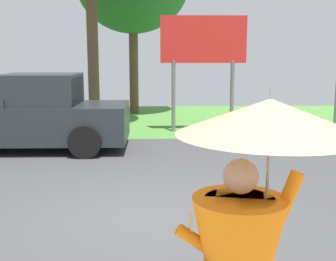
% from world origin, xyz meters
% --- Properties ---
extents(ground_plane, '(40.00, 22.00, 0.20)m').
position_xyz_m(ground_plane, '(0.00, 2.95, -0.05)').
color(ground_plane, '#424244').
extents(monk_pedestrian, '(1.15, 1.15, 2.13)m').
position_xyz_m(monk_pedestrian, '(0.68, -3.50, 1.16)').
color(monk_pedestrian, orange).
rests_on(monk_pedestrian, ground_plane).
extents(pickup_truck, '(5.20, 2.28, 1.88)m').
position_xyz_m(pickup_truck, '(-3.17, 4.73, 0.87)').
color(pickup_truck, '#23282D').
rests_on(pickup_truck, ground_plane).
extents(roadside_billboard, '(2.60, 0.12, 3.50)m').
position_xyz_m(roadside_billboard, '(1.57, 7.22, 2.55)').
color(roadside_billboard, slate).
rests_on(roadside_billboard, ground_plane).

